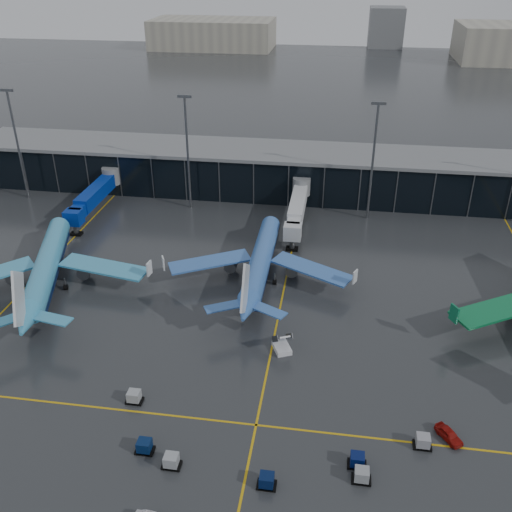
# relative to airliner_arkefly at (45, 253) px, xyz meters

# --- Properties ---
(ground) EXTENTS (600.00, 600.00, 0.00)m
(ground) POSITION_rel_airliner_arkefly_xyz_m (31.06, -12.93, -6.47)
(ground) COLOR #282B2D
(ground) RESTS_ON ground
(terminal_pier) EXTENTS (142.00, 17.00, 10.70)m
(terminal_pier) POSITION_rel_airliner_arkefly_xyz_m (31.06, 49.07, -1.05)
(terminal_pier) COLOR black
(terminal_pier) RESTS_ON ground
(jet_bridges) EXTENTS (94.00, 27.50, 7.20)m
(jet_bridges) POSITION_rel_airliner_arkefly_xyz_m (-3.94, 30.06, -1.92)
(jet_bridges) COLOR #595B60
(jet_bridges) RESTS_ON ground
(flood_masts) EXTENTS (203.00, 0.50, 25.50)m
(flood_masts) POSITION_rel_airliner_arkefly_xyz_m (36.06, 37.07, 7.34)
(flood_masts) COLOR #595B60
(flood_masts) RESTS_ON ground
(distant_hangars) EXTENTS (260.00, 71.00, 22.00)m
(distant_hangars) POSITION_rel_airliner_arkefly_xyz_m (81.00, 257.15, 2.32)
(distant_hangars) COLOR #B2AD99
(distant_hangars) RESTS_ON ground
(taxi_lines) EXTENTS (220.00, 120.00, 0.02)m
(taxi_lines) POSITION_rel_airliner_arkefly_xyz_m (41.06, -2.32, -6.46)
(taxi_lines) COLOR gold
(taxi_lines) RESTS_ON ground
(airliner_arkefly) EXTENTS (47.98, 51.33, 12.95)m
(airliner_arkefly) POSITION_rel_airliner_arkefly_xyz_m (0.00, 0.00, 0.00)
(airliner_arkefly) COLOR #3E9FCC
(airliner_arkefly) RESTS_ON ground
(airliner_klm_near) EXTENTS (34.68, 39.43, 12.05)m
(airliner_klm_near) POSITION_rel_airliner_arkefly_xyz_m (36.53, 8.05, -0.45)
(airliner_klm_near) COLOR #396BBD
(airliner_klm_near) RESTS_ON ground
(baggage_carts) EXTENTS (38.86, 12.16, 1.70)m
(baggage_carts) POSITION_rel_airliner_arkefly_xyz_m (42.56, -32.61, -5.71)
(baggage_carts) COLOR black
(baggage_carts) RESTS_ON ground
(mobile_airstair) EXTENTS (3.32, 3.82, 3.45)m
(mobile_airstair) POSITION_rel_airliner_arkefly_xyz_m (42.58, -12.42, -5.70)
(mobile_airstair) COLOR white
(mobile_airstair) RESTS_ON ground
(service_van_red) EXTENTS (3.52, 4.16, 1.34)m
(service_van_red) POSITION_rel_airliner_arkefly_xyz_m (64.56, -26.62, -5.80)
(service_van_red) COLOR #97100B
(service_van_red) RESTS_ON ground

